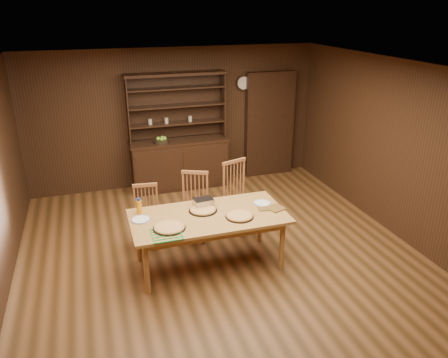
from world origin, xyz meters
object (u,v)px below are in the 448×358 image
object	(u,v)px
china_hutch	(179,157)
chair_right	(238,193)
chair_left	(147,214)
juice_bottle	(139,206)
dining_table	(209,220)
chair_center	(194,204)

from	to	relation	value
china_hutch	chair_right	distance (m)	1.97
chair_left	juice_bottle	bearing A→B (deg)	-100.16
dining_table	chair_left	xyz separation A→B (m)	(-0.70, 0.83, -0.19)
chair_left	chair_right	distance (m)	1.43
china_hutch	juice_bottle	bearing A→B (deg)	-113.35
dining_table	juice_bottle	bearing A→B (deg)	158.52
china_hutch	chair_center	bearing A→B (deg)	-95.89
china_hutch	chair_left	world-z (taller)	china_hutch
chair_right	juice_bottle	world-z (taller)	chair_right
china_hutch	chair_center	size ratio (longest dim) A/B	2.10
china_hutch	juice_bottle	world-z (taller)	china_hutch
dining_table	juice_bottle	size ratio (longest dim) A/B	9.53
china_hutch	chair_left	size ratio (longest dim) A/B	2.37
chair_center	chair_right	distance (m)	0.72
chair_right	juice_bottle	bearing A→B (deg)	-178.89
chair_center	chair_left	bearing A→B (deg)	-156.72
china_hutch	chair_right	world-z (taller)	china_hutch
dining_table	chair_center	xyz separation A→B (m)	(0.01, 0.82, -0.13)
china_hutch	chair_left	distance (m)	2.18
dining_table	chair_left	world-z (taller)	chair_left
chair_left	chair_center	bearing A→B (deg)	5.74
chair_left	juice_bottle	distance (m)	0.63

